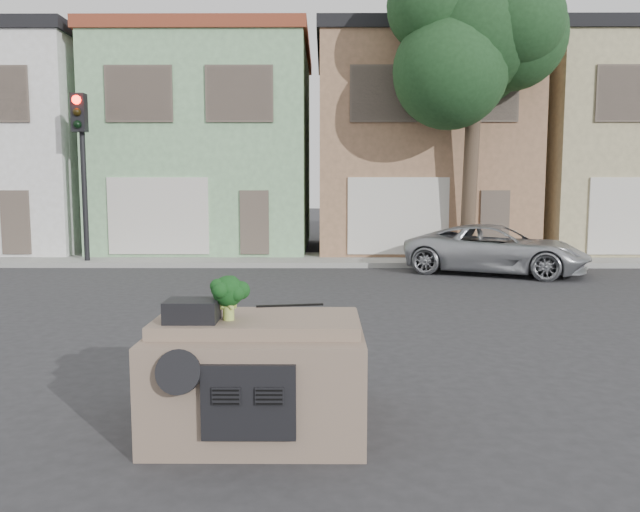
{
  "coord_description": "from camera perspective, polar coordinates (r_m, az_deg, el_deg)",
  "views": [
    {
      "loc": [
        0.63,
        -8.99,
        2.35
      ],
      "look_at": [
        0.57,
        0.5,
        1.3
      ],
      "focal_mm": 35.0,
      "sensor_mm": 36.0,
      "label": 1
    }
  ],
  "objects": [
    {
      "name": "car_dashboard",
      "position": [
        6.28,
        -5.53,
        -10.28
      ],
      "size": [
        2.0,
        1.8,
        1.12
      ],
      "primitive_type": "cube",
      "color": "#7D6857",
      "rests_on": "ground"
    },
    {
      "name": "townhouse_white",
      "position": [
        26.25,
        -26.28,
        8.79
      ],
      "size": [
        7.2,
        8.2,
        7.55
      ],
      "primitive_type": "cube",
      "color": "white",
      "rests_on": "ground"
    },
    {
      "name": "silver_pickup",
      "position": [
        17.68,
        15.74,
        -1.55
      ],
      "size": [
        5.31,
        3.98,
        1.34
      ],
      "primitive_type": "imported",
      "rotation": [
        0.0,
        0.0,
        1.15
      ],
      "color": "#AEB1B7",
      "rests_on": "ground"
    },
    {
      "name": "ground_plane",
      "position": [
        9.31,
        -3.59,
        -8.32
      ],
      "size": [
        120.0,
        120.0,
        0.0
      ],
      "primitive_type": "plane",
      "color": "#303033",
      "rests_on": "ground"
    },
    {
      "name": "tree_near",
      "position": [
        19.38,
        13.68,
        11.78
      ],
      "size": [
        4.4,
        4.0,
        8.5
      ],
      "primitive_type": "cube",
      "color": "#1C3E1E",
      "rests_on": "ground"
    },
    {
      "name": "broccoli",
      "position": [
        5.86,
        -8.39,
        -3.76
      ],
      "size": [
        0.42,
        0.42,
        0.43
      ],
      "primitive_type": "cube",
      "rotation": [
        0.0,
        0.0,
        1.32
      ],
      "color": "#0F3311",
      "rests_on": "car_dashboard"
    },
    {
      "name": "wiper_arm",
      "position": [
        6.49,
        -2.77,
        -4.52
      ],
      "size": [
        0.69,
        0.15,
        0.02
      ],
      "primitive_type": "cube",
      "rotation": [
        0.0,
        0.0,
        0.17
      ],
      "color": "black",
      "rests_on": "car_dashboard"
    },
    {
      "name": "sidewalk",
      "position": [
        19.63,
        -1.49,
        -0.33
      ],
      "size": [
        40.0,
        3.0,
        0.15
      ],
      "primitive_type": "cube",
      "color": "gray",
      "rests_on": "ground"
    },
    {
      "name": "instrument_hump",
      "position": [
        5.88,
        -11.6,
        -4.92
      ],
      "size": [
        0.48,
        0.38,
        0.2
      ],
      "primitive_type": "cube",
      "color": "black",
      "rests_on": "car_dashboard"
    },
    {
      "name": "townhouse_beige",
      "position": [
        25.92,
        25.48,
        8.87
      ],
      "size": [
        7.2,
        8.2,
        7.55
      ],
      "primitive_type": "cube",
      "color": "tan",
      "rests_on": "ground"
    },
    {
      "name": "townhouse_tan",
      "position": [
        23.77,
        8.63,
        9.69
      ],
      "size": [
        7.2,
        8.2,
        7.55
      ],
      "primitive_type": "cube",
      "color": "#9B7152",
      "rests_on": "ground"
    },
    {
      "name": "traffic_signal",
      "position": [
        19.82,
        -20.87,
        6.49
      ],
      "size": [
        0.4,
        0.4,
        5.1
      ],
      "primitive_type": "cube",
      "color": "black",
      "rests_on": "ground"
    },
    {
      "name": "townhouse_mint",
      "position": [
        23.89,
        -9.74,
        9.66
      ],
      "size": [
        7.2,
        8.2,
        7.55
      ],
      "primitive_type": "cube",
      "color": "#86B985",
      "rests_on": "ground"
    }
  ]
}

